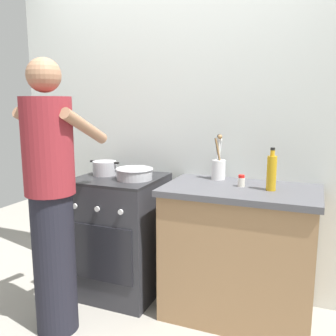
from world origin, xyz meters
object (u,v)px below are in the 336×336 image
(mixing_bowl, at_px, (134,173))
(utensil_crock, at_px, (218,166))
(pot, at_px, (105,168))
(oil_bottle, at_px, (272,172))
(spice_bottle, at_px, (241,181))
(person, at_px, (52,200))
(stove_range, at_px, (121,235))

(mixing_bowl, relative_size, utensil_crock, 0.83)
(pot, bearing_deg, oil_bottle, -1.30)
(spice_bottle, height_order, person, person)
(oil_bottle, bearing_deg, pot, 178.70)
(stove_range, height_order, oil_bottle, oil_bottle)
(pot, relative_size, oil_bottle, 0.91)
(utensil_crock, relative_size, oil_bottle, 1.20)
(stove_range, height_order, pot, pot)
(stove_range, xyz_separation_m, utensil_crock, (0.70, 0.20, 0.55))
(person, bearing_deg, spice_bottle, 30.96)
(person, bearing_deg, utensil_crock, 43.48)
(pot, xyz_separation_m, spice_bottle, (1.04, 0.01, -0.02))
(oil_bottle, relative_size, person, 0.16)
(stove_range, distance_m, pot, 0.52)
(spice_bottle, relative_size, person, 0.05)
(stove_range, distance_m, person, 0.73)
(pot, bearing_deg, utensil_crock, 11.93)
(oil_bottle, bearing_deg, spice_bottle, 170.17)
(utensil_crock, bearing_deg, spice_bottle, -40.68)
(spice_bottle, distance_m, person, 1.21)
(mixing_bowl, distance_m, oil_bottle, 0.95)
(mixing_bowl, distance_m, spice_bottle, 0.76)
(pot, relative_size, utensil_crock, 0.75)
(mixing_bowl, distance_m, utensil_crock, 0.61)
(utensil_crock, bearing_deg, person, -136.52)
(stove_range, xyz_separation_m, pot, (-0.14, 0.02, 0.50))
(mixing_bowl, relative_size, oil_bottle, 1.00)
(pot, xyz_separation_m, utensil_crock, (0.84, 0.18, 0.05))
(mixing_bowl, relative_size, person, 0.16)
(mixing_bowl, bearing_deg, pot, 169.27)
(pot, relative_size, person, 0.14)
(spice_bottle, bearing_deg, mixing_bowl, -175.57)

